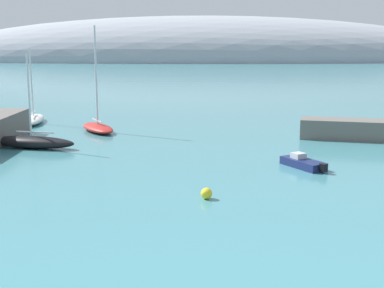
{
  "coord_description": "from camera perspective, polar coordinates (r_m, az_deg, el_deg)",
  "views": [
    {
      "loc": [
        -1.61,
        -12.72,
        8.88
      ],
      "look_at": [
        -1.92,
        21.88,
        2.16
      ],
      "focal_mm": 48.99,
      "sensor_mm": 36.0,
      "label": 1
    }
  ],
  "objects": [
    {
      "name": "distant_ridge",
      "position": [
        262.73,
        1.18,
        9.05
      ],
      "size": [
        278.12,
        77.72,
        43.52
      ],
      "primitive_type": "ellipsoid",
      "color": "#999EA8",
      "rests_on": "ground"
    },
    {
      "name": "sailboat_red_outer_mooring",
      "position": [
        53.78,
        -10.22,
        1.9
      ],
      "size": [
        5.1,
        6.56,
        10.53
      ],
      "rotation": [
        0.0,
        0.0,
        5.23
      ],
      "color": "red",
      "rests_on": "water"
    },
    {
      "name": "motorboat_navy_foreground",
      "position": [
        38.67,
        12.0,
        -2.02
      ],
      "size": [
        3.02,
        3.97,
        0.97
      ],
      "rotation": [
        0.0,
        0.0,
        2.09
      ],
      "color": "navy",
      "rests_on": "water"
    },
    {
      "name": "mooring_buoy_yellow",
      "position": [
        30.29,
        1.59,
        -5.4
      ],
      "size": [
        0.66,
        0.66,
        0.66
      ],
      "primitive_type": "sphere",
      "color": "yellow",
      "rests_on": "water"
    },
    {
      "name": "sailboat_white_near_shore",
      "position": [
        61.12,
        -16.87,
        2.63
      ],
      "size": [
        3.12,
        7.38,
        8.33
      ],
      "rotation": [
        0.0,
        0.0,
        1.72
      ],
      "color": "white",
      "rests_on": "water"
    },
    {
      "name": "sailboat_black_mid_mooring",
      "position": [
        46.73,
        -17.05,
        0.26
      ],
      "size": [
        8.07,
        3.59,
        8.02
      ],
      "rotation": [
        0.0,
        0.0,
        2.92
      ],
      "color": "black",
      "rests_on": "water"
    }
  ]
}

